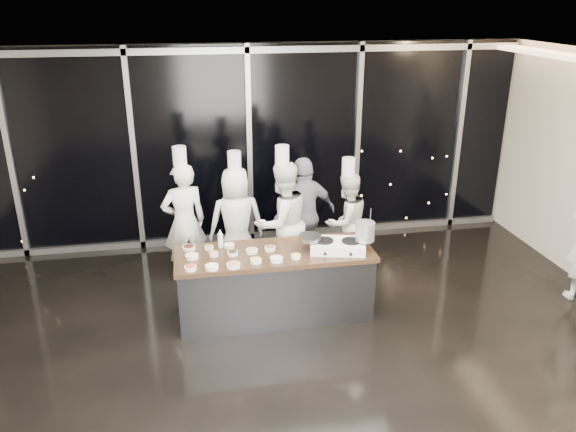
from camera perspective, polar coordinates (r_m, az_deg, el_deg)
The scene contains 14 objects.
ground at distance 6.66m, azimuth -0.06°, elevation -13.93°, with size 9.00×9.00×0.00m, color black.
room_shell at distance 5.70m, azimuth 1.68°, elevation 5.01°, with size 9.02×7.02×3.21m.
window_wall at distance 9.11m, azimuth -3.97°, elevation 7.05°, with size 8.90×0.11×3.20m.
demo_counter at distance 7.18m, azimuth -1.36°, elevation -6.87°, with size 2.46×0.86×0.90m.
stove at distance 7.01m, azimuth 5.04°, elevation -3.01°, with size 0.75×0.55×0.14m.
frying_pan at distance 6.97m, azimuth 2.19°, elevation -2.18°, with size 0.53×0.35×0.05m.
stock_pot at distance 6.97m, azimuth 7.83°, elevation -1.55°, with size 0.24×0.24×0.24m, color silver.
prep_bowls at distance 6.84m, azimuth -5.86°, elevation -4.07°, with size 1.41×0.75×0.05m.
squeeze_bottle at distance 7.10m, azimuth -6.89°, elevation -2.33°, with size 0.07×0.07×0.24m.
chef_far_left at distance 8.07m, azimuth -10.50°, elevation -0.51°, with size 0.72×0.57×1.97m.
chef_left at distance 8.13m, azimuth -5.25°, elevation -0.52°, with size 0.83×0.57×1.86m.
chef_center at distance 7.88m, azimuth -0.58°, elevation -0.66°, with size 1.05×0.96×2.00m.
guest at distance 8.21m, azimuth 1.69°, elevation 0.10°, with size 1.10×0.74×1.74m.
chef_right at distance 8.32m, azimuth 5.94°, elevation -0.53°, with size 0.89×0.81×1.72m.
Camera 1 is at (-0.98, -5.34, 3.86)m, focal length 35.00 mm.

